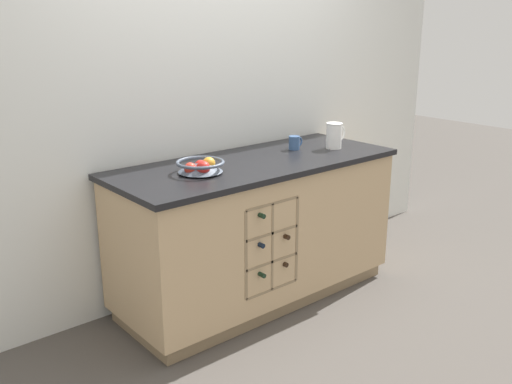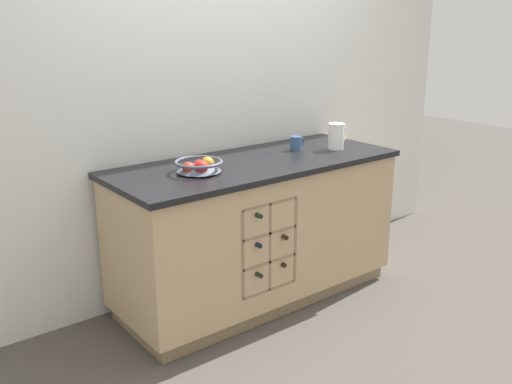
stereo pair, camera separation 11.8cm
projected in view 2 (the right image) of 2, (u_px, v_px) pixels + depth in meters
name	position (u px, v px, depth m)	size (l,w,h in m)	color
ground_plane	(256.00, 295.00, 3.76)	(14.00, 14.00, 0.00)	#4C4742
back_wall	(217.00, 95.00, 3.70)	(4.40, 0.06, 2.55)	silver
kitchen_island	(256.00, 230.00, 3.62)	(1.85, 0.76, 0.92)	#8B7354
fruit_bowl	(199.00, 165.00, 3.21)	(0.27, 0.27, 0.08)	#4C5666
white_pitcher	(336.00, 135.00, 3.78)	(0.16, 0.11, 0.17)	white
ceramic_mug	(296.00, 143.00, 3.77)	(0.11, 0.07, 0.09)	#385684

